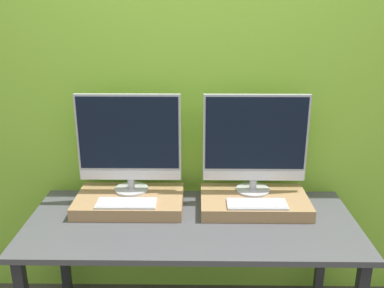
# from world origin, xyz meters

# --- Properties ---
(wall_back) EXTENTS (8.00, 0.04, 2.60)m
(wall_back) POSITION_xyz_m (0.00, 0.81, 1.30)
(wall_back) COLOR #8CC638
(wall_back) RESTS_ON ground_plane
(workbench) EXTENTS (1.74, 0.74, 0.72)m
(workbench) POSITION_xyz_m (0.00, 0.37, 0.65)
(workbench) COLOR #47474C
(workbench) RESTS_ON ground_plane
(wooden_riser_left) EXTENTS (0.59, 0.36, 0.07)m
(wooden_riser_left) POSITION_xyz_m (-0.35, 0.52, 0.75)
(wooden_riser_left) COLOR #99754C
(wooden_riser_left) RESTS_ON workbench
(monitor_left) EXTENTS (0.57, 0.19, 0.56)m
(monitor_left) POSITION_xyz_m (-0.35, 0.60, 1.08)
(monitor_left) COLOR #B2B2B7
(monitor_left) RESTS_ON wooden_riser_left
(keyboard_left) EXTENTS (0.32, 0.13, 0.01)m
(keyboard_left) POSITION_xyz_m (-0.35, 0.42, 0.79)
(keyboard_left) COLOR silver
(keyboard_left) RESTS_ON wooden_riser_left
(wooden_riser_right) EXTENTS (0.59, 0.36, 0.07)m
(wooden_riser_right) POSITION_xyz_m (0.35, 0.52, 0.75)
(wooden_riser_right) COLOR #99754C
(wooden_riser_right) RESTS_ON workbench
(monitor_right) EXTENTS (0.57, 0.19, 0.56)m
(monitor_right) POSITION_xyz_m (0.35, 0.60, 1.08)
(monitor_right) COLOR #B2B2B7
(monitor_right) RESTS_ON wooden_riser_right
(keyboard_right) EXTENTS (0.32, 0.13, 0.01)m
(keyboard_right) POSITION_xyz_m (0.35, 0.42, 0.79)
(keyboard_right) COLOR silver
(keyboard_right) RESTS_ON wooden_riser_right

